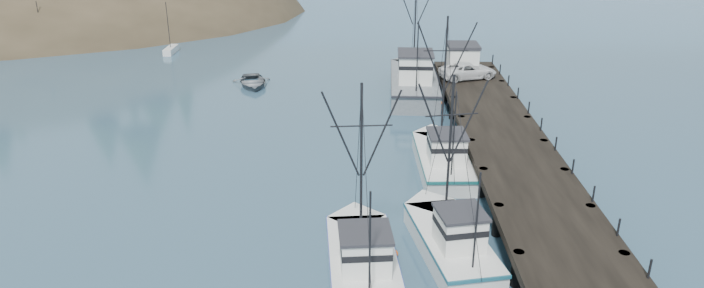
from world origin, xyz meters
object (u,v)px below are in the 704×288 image
object	(u,v)px
trawler_near	(450,239)
work_vessel	(414,81)
trawler_far	(442,158)
pickup_truck	(468,71)
pier	(507,144)
pier_shed	(462,58)
trawler_mid	(362,259)
motorboat	(253,86)

from	to	relation	value
trawler_near	work_vessel	world-z (taller)	work_vessel
trawler_far	pickup_truck	size ratio (longest dim) A/B	2.05
pier	trawler_far	bearing A→B (deg)	-172.86
trawler_near	pier_shed	bearing A→B (deg)	80.81
pier	work_vessel	size ratio (longest dim) A/B	2.92
trawler_near	trawler_mid	xyz separation A→B (m)	(-4.80, -2.07, -0.00)
pier	pier_shed	distance (m)	18.10
pier_shed	motorboat	size ratio (longest dim) A/B	0.57
work_vessel	motorboat	size ratio (longest dim) A/B	2.69
pier	trawler_mid	bearing A→B (deg)	-126.64
trawler_near	trawler_mid	world-z (taller)	trawler_mid
pier	trawler_near	world-z (taller)	trawler_near
trawler_near	motorboat	size ratio (longest dim) A/B	1.84
trawler_mid	pickup_truck	world-z (taller)	trawler_mid
trawler_near	pier_shed	size ratio (longest dim) A/B	3.21
work_vessel	pickup_truck	world-z (taller)	work_vessel
pier	work_vessel	xyz separation A→B (m)	(-5.45, 17.43, -0.46)
trawler_near	pier_shed	distance (m)	30.38
trawler_mid	pier_shed	xyz separation A→B (m)	(9.64, 31.95, 2.60)
work_vessel	pier_shed	xyz separation A→B (m)	(4.71, 0.57, 2.19)
trawler_far	pickup_truck	world-z (taller)	trawler_far
trawler_near	trawler_far	xyz separation A→B (m)	(0.89, 11.29, 0.00)
trawler_near	work_vessel	distance (m)	29.32
pier	pickup_truck	distance (m)	15.82
trawler_mid	pier_shed	size ratio (longest dim) A/B	3.26
pier	trawler_far	world-z (taller)	trawler_far
pickup_truck	work_vessel	bearing A→B (deg)	53.15
trawler_far	pier	bearing A→B (deg)	7.14
work_vessel	pickup_truck	size ratio (longest dim) A/B	2.77
trawler_mid	trawler_far	xyz separation A→B (m)	(5.69, 13.36, 0.00)
trawler_near	motorboat	world-z (taller)	trawler_near
trawler_near	pickup_truck	size ratio (longest dim) A/B	1.89
trawler_mid	pickup_truck	distance (m)	31.39
trawler_far	motorboat	size ratio (longest dim) A/B	1.99
work_vessel	pier_shed	world-z (taller)	work_vessel
pier	pickup_truck	world-z (taller)	pickup_truck
pier_shed	trawler_mid	bearing A→B (deg)	-106.78
trawler_near	pickup_truck	distance (m)	28.18
trawler_far	pier_shed	size ratio (longest dim) A/B	3.48
trawler_mid	work_vessel	distance (m)	31.77
pier	pickup_truck	bearing A→B (deg)	91.77
trawler_mid	motorboat	size ratio (longest dim) A/B	1.87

